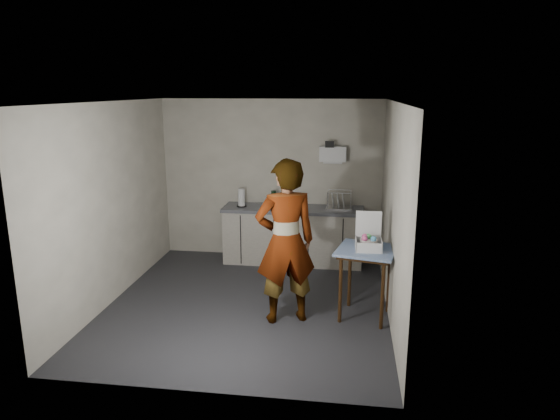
# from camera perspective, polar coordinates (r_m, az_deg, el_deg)

# --- Properties ---
(ground) EXTENTS (4.00, 4.00, 0.00)m
(ground) POSITION_cam_1_polar(r_m,az_deg,el_deg) (6.70, -3.63, -10.60)
(ground) COLOR #26262A
(ground) RESTS_ON ground
(wall_back) EXTENTS (3.60, 0.02, 2.60)m
(wall_back) POSITION_cam_1_polar(r_m,az_deg,el_deg) (8.20, -1.03, 3.49)
(wall_back) COLOR #B4AE9D
(wall_back) RESTS_ON ground
(wall_right) EXTENTS (0.02, 4.00, 2.60)m
(wall_right) POSITION_cam_1_polar(r_m,az_deg,el_deg) (6.18, 12.68, -0.25)
(wall_right) COLOR #B4AE9D
(wall_right) RESTS_ON ground
(wall_left) EXTENTS (0.02, 4.00, 2.60)m
(wall_left) POSITION_cam_1_polar(r_m,az_deg,el_deg) (6.86, -18.62, 0.74)
(wall_left) COLOR #B4AE9D
(wall_left) RESTS_ON ground
(ceiling) EXTENTS (3.60, 4.00, 0.01)m
(ceiling) POSITION_cam_1_polar(r_m,az_deg,el_deg) (6.11, -4.01, 12.18)
(ceiling) COLOR white
(ceiling) RESTS_ON wall_back
(kitchen_counter) EXTENTS (2.24, 0.62, 0.91)m
(kitchen_counter) POSITION_cam_1_polar(r_m,az_deg,el_deg) (8.07, 1.50, -3.06)
(kitchen_counter) COLOR black
(kitchen_counter) RESTS_ON ground
(wall_shelf) EXTENTS (0.42, 0.18, 0.37)m
(wall_shelf) POSITION_cam_1_polar(r_m,az_deg,el_deg) (7.97, 6.05, 6.37)
(wall_shelf) COLOR white
(wall_shelf) RESTS_ON ground
(side_table) EXTENTS (0.81, 0.81, 0.88)m
(side_table) POSITION_cam_1_polar(r_m,az_deg,el_deg) (6.13, 9.84, -5.41)
(side_table) COLOR #341B0B
(side_table) RESTS_ON ground
(standing_man) EXTENTS (0.85, 0.71, 1.99)m
(standing_man) POSITION_cam_1_polar(r_m,az_deg,el_deg) (5.90, 0.63, -3.65)
(standing_man) COLOR #B2A593
(standing_man) RESTS_ON ground
(soap_bottle) EXTENTS (0.12, 0.12, 0.30)m
(soap_bottle) POSITION_cam_1_polar(r_m,az_deg,el_deg) (7.89, 0.19, 1.31)
(soap_bottle) COLOR black
(soap_bottle) RESTS_ON kitchen_counter
(soda_can) EXTENTS (0.06, 0.06, 0.11)m
(soda_can) POSITION_cam_1_polar(r_m,az_deg,el_deg) (7.95, 1.16, 0.70)
(soda_can) COLOR red
(soda_can) RESTS_ON kitchen_counter
(dark_bottle) EXTENTS (0.08, 0.08, 0.27)m
(dark_bottle) POSITION_cam_1_polar(r_m,az_deg,el_deg) (7.96, -0.73, 1.29)
(dark_bottle) COLOR black
(dark_bottle) RESTS_ON kitchen_counter
(paper_towel) EXTENTS (0.16, 0.16, 0.29)m
(paper_towel) POSITION_cam_1_polar(r_m,az_deg,el_deg) (8.02, -4.42, 1.36)
(paper_towel) COLOR black
(paper_towel) RESTS_ON kitchen_counter
(dish_rack) EXTENTS (0.40, 0.30, 0.28)m
(dish_rack) POSITION_cam_1_polar(r_m,az_deg,el_deg) (7.94, 6.71, 0.65)
(dish_rack) COLOR silver
(dish_rack) RESTS_ON kitchen_counter
(bakery_box) EXTENTS (0.32, 0.33, 0.44)m
(bakery_box) POSITION_cam_1_polar(r_m,az_deg,el_deg) (6.07, 10.08, -3.54)
(bakery_box) COLOR white
(bakery_box) RESTS_ON side_table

